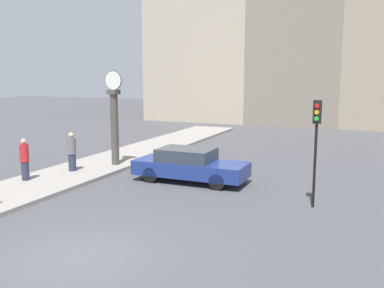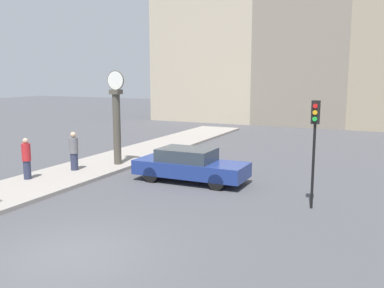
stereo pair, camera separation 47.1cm
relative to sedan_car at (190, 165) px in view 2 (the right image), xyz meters
name	(u,v)px [view 2 (the right image)]	position (x,y,z in m)	size (l,w,h in m)	color
ground_plane	(72,254)	(0.48, -7.87, -0.71)	(120.00, 120.00, 0.00)	#47474C
sidewalk_corner	(131,155)	(-5.22, 3.53, -0.63)	(3.27, 26.81, 0.15)	gray
building_row	(304,23)	(0.10, 22.86, 8.11)	(28.78, 5.00, 18.57)	#B7A88E
sedan_car	(190,165)	(0.00, 0.00, 0.00)	(4.73, 1.77, 1.40)	navy
traffic_light_far	(315,132)	(5.24, -1.53, 1.88)	(0.26, 0.24, 3.61)	black
street_clock	(117,120)	(-4.38, 1.09, 1.59)	(0.92, 0.47, 4.46)	#4C473D
pedestrian_red_top	(27,159)	(-6.02, -3.00, 0.30)	(0.36, 0.36, 1.71)	#2D334C
pedestrian_grey_jacket	(74,151)	(-5.38, -0.85, 0.31)	(0.39, 0.39, 1.74)	#2D334C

